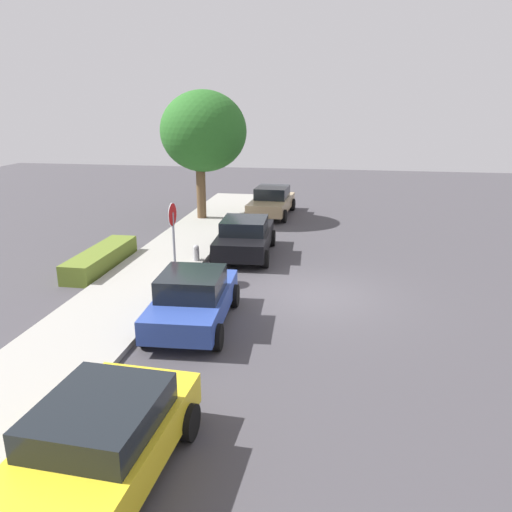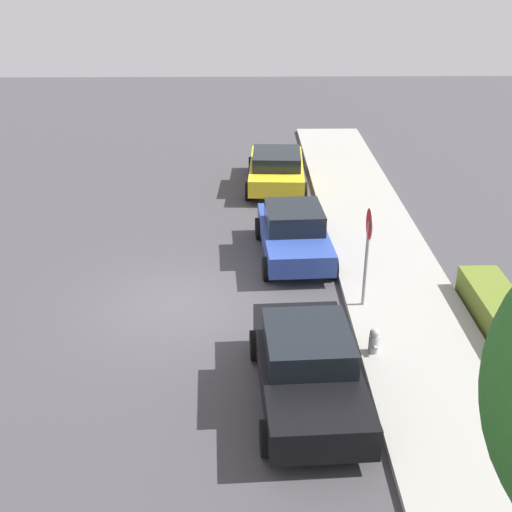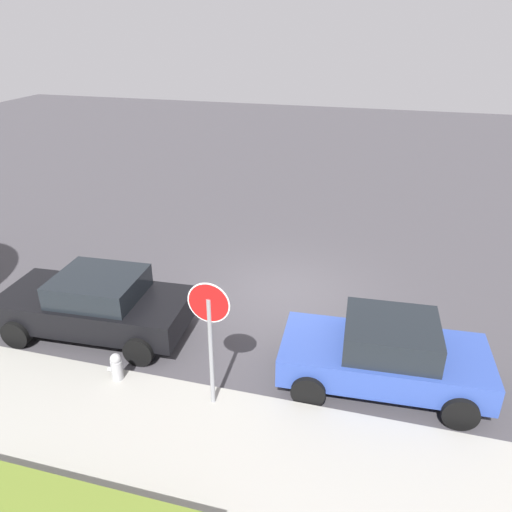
% 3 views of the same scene
% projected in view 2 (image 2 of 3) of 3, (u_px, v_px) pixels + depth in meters
% --- Properties ---
extents(ground_plane, '(60.00, 60.00, 0.00)m').
position_uv_depth(ground_plane, '(178.00, 303.00, 15.81)').
color(ground_plane, '#423F44').
extents(sidewalk_curb, '(32.00, 2.83, 0.14)m').
position_uv_depth(sidewalk_curb, '(401.00, 299.00, 15.86)').
color(sidewalk_curb, '#9E9B93').
rests_on(sidewalk_curb, ground_plane).
extents(stop_sign, '(0.75, 0.08, 2.62)m').
position_uv_depth(stop_sign, '(368.00, 242.00, 14.77)').
color(stop_sign, gray).
rests_on(stop_sign, ground_plane).
extents(parked_car_blue, '(3.98, 2.14, 1.45)m').
position_uv_depth(parked_car_blue, '(294.00, 233.00, 17.88)').
color(parked_car_blue, '#2D479E').
rests_on(parked_car_blue, ground_plane).
extents(parked_car_black, '(4.28, 2.23, 1.45)m').
position_uv_depth(parked_car_black, '(308.00, 366.00, 12.21)').
color(parked_car_black, black).
rests_on(parked_car_black, ground_plane).
extents(parked_car_yellow, '(4.32, 2.28, 1.36)m').
position_uv_depth(parked_car_yellow, '(276.00, 168.00, 23.11)').
color(parked_car_yellow, yellow).
rests_on(parked_car_yellow, ground_plane).
extents(fire_hydrant, '(0.30, 0.22, 0.72)m').
position_uv_depth(fire_hydrant, '(374.00, 343.00, 13.58)').
color(fire_hydrant, '#A5A5A8').
rests_on(fire_hydrant, ground_plane).
extents(front_yard_hedge, '(4.01, 0.98, 0.67)m').
position_uv_depth(front_yard_hedge, '(504.00, 318.00, 14.54)').
color(front_yard_hedge, olive).
rests_on(front_yard_hedge, ground_plane).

